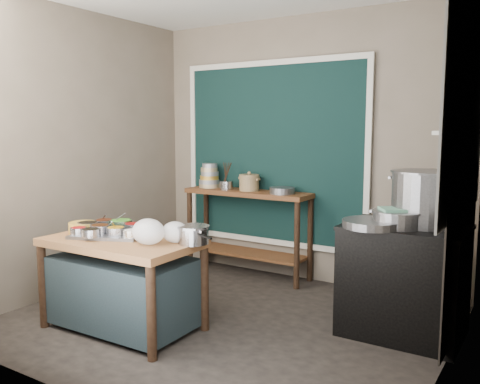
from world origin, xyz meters
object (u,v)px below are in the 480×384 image
Objects in this scene: prep_table at (123,284)px; steamer at (398,219)px; saucepan at (193,235)px; back_counter at (248,233)px; stove_block at (404,282)px; stock_pot at (426,198)px; yellow_basin at (83,228)px; ceramic_crock at (249,184)px; utensil_cup at (226,185)px; condiment_tray at (110,234)px.

prep_table is 2.24m from steamer.
saucepan is at bearing -147.96° from steamer.
back_counter is 1.61× the size of stove_block.
yellow_basin is at bearing -154.54° from stock_pot.
stock_pot is at bearing 29.10° from prep_table.
prep_table is 5.24× the size of yellow_basin.
back_counter is 6.22× the size of ceramic_crock.
ceramic_crock reaches higher than utensil_cup.
prep_table is at bearing 0.47° from yellow_basin.
stock_pot reaches higher than yellow_basin.
condiment_tray is 2.55m from stock_pot.
back_counter is 5.64× the size of saucepan.
saucepan reaches higher than yellow_basin.
utensil_cup reaches higher than yellow_basin.
steamer is (2.37, 1.02, 0.15)m from yellow_basin.
steamer is at bearing 23.26° from yellow_basin.
stock_pot is 0.28m from steamer.
prep_table is 2.28× the size of stock_pot.
back_counter is 2.53× the size of condiment_tray.
back_counter reaches higher than stove_block.
ceramic_crock is at bearing 9.19° from utensil_cup.
yellow_basin is 0.93× the size of saucepan.
stock_pot reaches higher than prep_table.
back_counter is at bearing 82.72° from condiment_tray.
back_counter reaches higher than condiment_tray.
yellow_basin is 1.05m from saucepan.
stove_block is at bearing -21.31° from ceramic_crock.
condiment_tray reaches higher than prep_table.
back_counter reaches higher than saucepan.
stock_pot is at bearing -18.18° from ceramic_crock.
back_counter is 2.21m from stock_pot.
stove_block is 0.68m from stock_pot.
condiment_tray is 1.85m from ceramic_crock.
saucepan is at bearing -145.47° from stove_block.
utensil_cup is (-0.20, 1.81, 0.62)m from prep_table.
utensil_cup is (-0.25, -0.04, 0.52)m from back_counter.
prep_table is 5.36× the size of ceramic_crock.
steamer is at bearing -20.65° from utensil_cup.
ceramic_crock is at bearing 14.62° from back_counter.
steamer is (2.12, -0.80, -0.05)m from utensil_cup.
utensil_cup reaches higher than steamer.
stove_block reaches higher than yellow_basin.
yellow_basin is (-0.27, -0.04, 0.03)m from condiment_tray.
stock_pot is (0.12, 0.08, 0.67)m from stove_block.
stove_block is 1.64× the size of stock_pot.
prep_table is at bearing -150.17° from stove_block.
stock_pot reaches higher than stove_block.
utensil_cup is (-0.79, 1.63, 0.18)m from saucepan.
ceramic_crock reaches higher than steamer.
utensil_cup reaches higher than saucepan.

